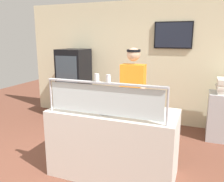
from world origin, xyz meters
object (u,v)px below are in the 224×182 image
parmesan_shaker (97,78)px  pizza_server (110,108)px  pepper_flake_shaker (108,79)px  drink_fridge (74,84)px  pizza_tray (112,109)px  worker_figure (133,95)px

parmesan_shaker → pizza_server: bearing=79.8°
pepper_flake_shaker → drink_fridge: size_ratio=0.06×
parmesan_shaker → pepper_flake_shaker: size_ratio=1.03×
pizza_server → drink_fridge: 2.57m
parmesan_shaker → drink_fridge: (-1.63, 2.23, -0.61)m
parmesan_shaker → pizza_tray: bearing=76.5°
pizza_tray → drink_fridge: 2.57m
pizza_tray → drink_fridge: size_ratio=0.29×
worker_figure → drink_fridge: 2.15m
pizza_server → parmesan_shaker: bearing=-95.8°
parmesan_shaker → pepper_flake_shaker: (0.15, 0.00, -0.00)m
worker_figure → pizza_server: bearing=-97.8°
parmesan_shaker → worker_figure: (0.15, 1.04, -0.43)m
pizza_tray → pizza_server: size_ratio=1.73×
worker_figure → pizza_tray: bearing=-96.2°
pizza_tray → pizza_server: (-0.02, -0.02, 0.02)m
pepper_flake_shaker → worker_figure: bearing=89.6°
pepper_flake_shaker → pizza_server: bearing=107.5°
parmesan_shaker → drink_fridge: bearing=126.1°
drink_fridge → pepper_flake_shaker: bearing=-51.5°
pizza_tray → parmesan_shaker: 0.57m
drink_fridge → pizza_tray: bearing=-48.4°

